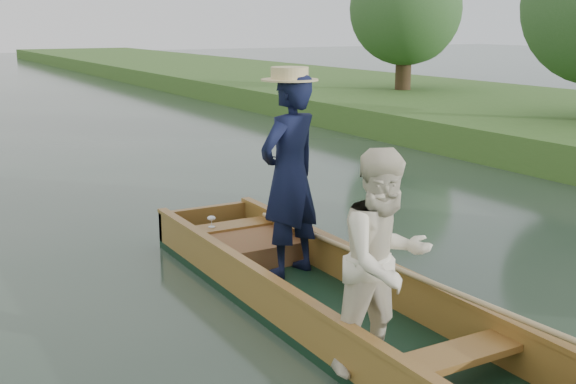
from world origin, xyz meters
TOP-DOWN VIEW (x-y plane):
  - ground at (0.00, 0.00)m, footprint 120.00×120.00m
  - trees_far at (-0.57, 8.41)m, footprint 22.64×13.00m
  - punt at (-0.02, 0.01)m, footprint 1.21×5.00m

SIDE VIEW (x-z plane):
  - ground at x=0.00m, z-range 0.00..0.00m
  - punt at x=-0.02m, z-range -0.39..1.62m
  - trees_far at x=-0.57m, z-range 0.33..4.67m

